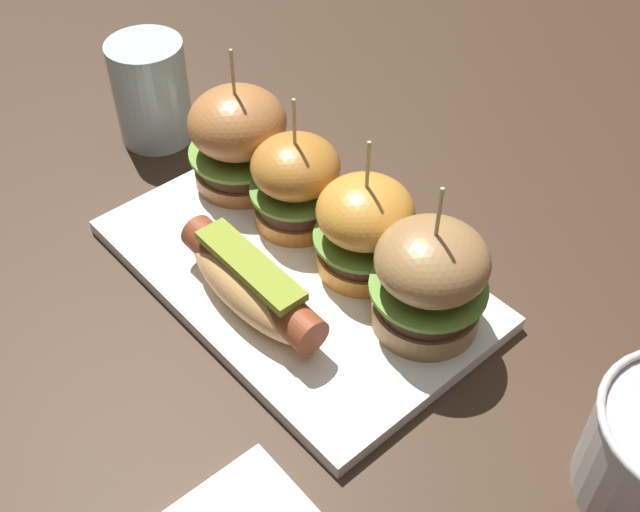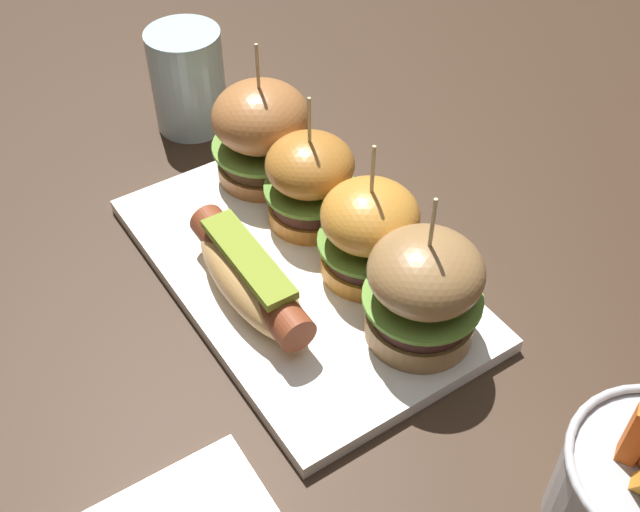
{
  "view_description": "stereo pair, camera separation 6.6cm",
  "coord_description": "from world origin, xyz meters",
  "px_view_note": "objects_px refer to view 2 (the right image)",
  "views": [
    {
      "loc": [
        0.38,
        -0.31,
        0.52
      ],
      "look_at": [
        0.04,
        0.0,
        0.05
      ],
      "focal_mm": 44.12,
      "sensor_mm": 36.0,
      "label": 1
    },
    {
      "loc": [
        0.42,
        -0.26,
        0.52
      ],
      "look_at": [
        0.04,
        0.0,
        0.05
      ],
      "focal_mm": 44.12,
      "sensor_mm": 36.0,
      "label": 2
    }
  ],
  "objects_px": {
    "platter_main": "(299,270)",
    "slider_center_right": "(369,231)",
    "slider_center_left": "(310,180)",
    "slider_far_right": "(424,290)",
    "hot_dog": "(250,277)",
    "slider_far_left": "(262,132)",
    "water_glass": "(188,80)"
  },
  "relations": [
    {
      "from": "platter_main",
      "to": "slider_center_right",
      "type": "height_order",
      "value": "slider_center_right"
    },
    {
      "from": "platter_main",
      "to": "slider_far_right",
      "type": "height_order",
      "value": "slider_far_right"
    },
    {
      "from": "slider_center_left",
      "to": "slider_far_right",
      "type": "height_order",
      "value": "slider_far_right"
    },
    {
      "from": "slider_center_left",
      "to": "water_glass",
      "type": "distance_m",
      "value": 0.22
    },
    {
      "from": "hot_dog",
      "to": "slider_center_left",
      "type": "relative_size",
      "value": 1.21
    },
    {
      "from": "slider_far_left",
      "to": "slider_far_right",
      "type": "height_order",
      "value": "slider_far_left"
    },
    {
      "from": "slider_far_left",
      "to": "water_glass",
      "type": "relative_size",
      "value": 1.31
    },
    {
      "from": "slider_far_left",
      "to": "slider_center_right",
      "type": "bearing_deg",
      "value": 2.36
    },
    {
      "from": "hot_dog",
      "to": "slider_center_left",
      "type": "bearing_deg",
      "value": 120.61
    },
    {
      "from": "hot_dog",
      "to": "slider_far_right",
      "type": "distance_m",
      "value": 0.15
    },
    {
      "from": "hot_dog",
      "to": "water_glass",
      "type": "height_order",
      "value": "water_glass"
    },
    {
      "from": "slider_center_right",
      "to": "water_glass",
      "type": "xyz_separation_m",
      "value": [
        -0.31,
        -0.02,
        -0.0
      ]
    },
    {
      "from": "platter_main",
      "to": "water_glass",
      "type": "relative_size",
      "value": 3.14
    },
    {
      "from": "slider_far_left",
      "to": "hot_dog",
      "type": "bearing_deg",
      "value": -34.28
    },
    {
      "from": "hot_dog",
      "to": "slider_far_left",
      "type": "distance_m",
      "value": 0.17
    },
    {
      "from": "slider_far_left",
      "to": "slider_center_left",
      "type": "relative_size",
      "value": 1.09
    },
    {
      "from": "slider_center_left",
      "to": "slider_center_right",
      "type": "distance_m",
      "value": 0.09
    },
    {
      "from": "platter_main",
      "to": "slider_far_right",
      "type": "bearing_deg",
      "value": 18.87
    },
    {
      "from": "hot_dog",
      "to": "slider_center_left",
      "type": "distance_m",
      "value": 0.12
    },
    {
      "from": "hot_dog",
      "to": "slider_center_left",
      "type": "height_order",
      "value": "slider_center_left"
    },
    {
      "from": "slider_far_left",
      "to": "slider_far_right",
      "type": "bearing_deg",
      "value": 0.06
    },
    {
      "from": "slider_center_right",
      "to": "slider_far_right",
      "type": "xyz_separation_m",
      "value": [
        0.08,
        -0.01,
        0.0
      ]
    },
    {
      "from": "slider_center_right",
      "to": "water_glass",
      "type": "distance_m",
      "value": 0.31
    },
    {
      "from": "platter_main",
      "to": "slider_center_right",
      "type": "xyz_separation_m",
      "value": [
        0.04,
        0.05,
        0.05
      ]
    },
    {
      "from": "hot_dog",
      "to": "water_glass",
      "type": "relative_size",
      "value": 1.45
    },
    {
      "from": "slider_center_left",
      "to": "slider_far_right",
      "type": "distance_m",
      "value": 0.17
    },
    {
      "from": "slider_far_right",
      "to": "platter_main",
      "type": "bearing_deg",
      "value": -161.13
    },
    {
      "from": "platter_main",
      "to": "slider_far_right",
      "type": "relative_size",
      "value": 2.44
    },
    {
      "from": "platter_main",
      "to": "slider_far_left",
      "type": "xyz_separation_m",
      "value": [
        -0.13,
        0.04,
        0.06
      ]
    },
    {
      "from": "platter_main",
      "to": "slider_center_left",
      "type": "height_order",
      "value": "slider_center_left"
    },
    {
      "from": "hot_dog",
      "to": "slider_center_left",
      "type": "xyz_separation_m",
      "value": [
        -0.06,
        0.1,
        0.02
      ]
    },
    {
      "from": "slider_far_right",
      "to": "slider_center_left",
      "type": "bearing_deg",
      "value": 179.2
    }
  ]
}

